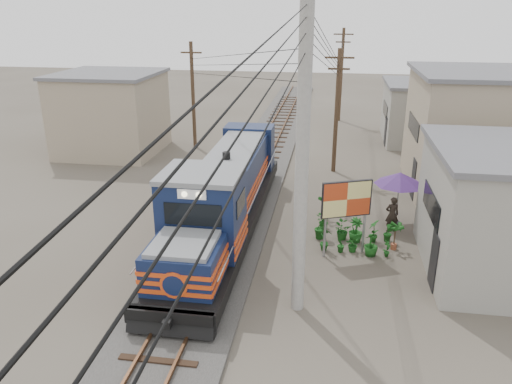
% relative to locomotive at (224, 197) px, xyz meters
% --- Properties ---
extents(ground, '(120.00, 120.00, 0.00)m').
position_rel_locomotive_xyz_m(ground, '(0.00, -4.68, -1.65)').
color(ground, '#473F35').
rests_on(ground, ground).
extents(ballast, '(3.60, 70.00, 0.16)m').
position_rel_locomotive_xyz_m(ballast, '(0.00, 5.32, -1.57)').
color(ballast, '#595651').
rests_on(ballast, ground).
extents(track, '(1.15, 70.00, 0.12)m').
position_rel_locomotive_xyz_m(track, '(0.00, 5.32, -1.39)').
color(track, '#51331E').
rests_on(track, ground).
extents(locomotive, '(2.78, 15.11, 3.74)m').
position_rel_locomotive_xyz_m(locomotive, '(0.00, 0.00, 0.00)').
color(locomotive, black).
rests_on(locomotive, ground).
extents(utility_pole_main, '(0.40, 0.40, 10.00)m').
position_rel_locomotive_xyz_m(utility_pole_main, '(3.50, -5.18, 3.35)').
color(utility_pole_main, '#9E9B93').
rests_on(utility_pole_main, ground).
extents(wooden_pole_mid, '(1.60, 0.24, 7.00)m').
position_rel_locomotive_xyz_m(wooden_pole_mid, '(4.50, 9.32, 2.03)').
color(wooden_pole_mid, '#4C3826').
rests_on(wooden_pole_mid, ground).
extents(wooden_pole_far, '(1.60, 0.24, 7.50)m').
position_rel_locomotive_xyz_m(wooden_pole_far, '(4.80, 23.32, 2.28)').
color(wooden_pole_far, '#4C3826').
rests_on(wooden_pole_far, ground).
extents(wooden_pole_left, '(1.60, 0.24, 7.00)m').
position_rel_locomotive_xyz_m(wooden_pole_left, '(-5.00, 13.32, 2.03)').
color(wooden_pole_left, '#4C3826').
rests_on(wooden_pole_left, ground).
extents(power_lines, '(9.65, 19.00, 3.30)m').
position_rel_locomotive_xyz_m(power_lines, '(-0.14, 3.81, 5.91)').
color(power_lines, black).
rests_on(power_lines, ground).
extents(shophouse_mid, '(8.40, 7.35, 6.20)m').
position_rel_locomotive_xyz_m(shophouse_mid, '(12.50, 7.32, 1.46)').
color(shophouse_mid, gray).
rests_on(shophouse_mid, ground).
extents(shophouse_back, '(6.30, 6.30, 4.20)m').
position_rel_locomotive_xyz_m(shophouse_back, '(11.00, 17.32, 0.46)').
color(shophouse_back, gray).
rests_on(shophouse_back, ground).
extents(shophouse_left, '(6.30, 6.30, 5.20)m').
position_rel_locomotive_xyz_m(shophouse_left, '(-10.00, 11.32, 0.96)').
color(shophouse_left, gray).
rests_on(shophouse_left, ground).
extents(billboard, '(1.87, 0.86, 3.05)m').
position_rel_locomotive_xyz_m(billboard, '(5.00, -1.24, 0.59)').
color(billboard, '#99999E').
rests_on(billboard, ground).
extents(market_umbrella, '(2.33, 2.33, 2.42)m').
position_rel_locomotive_xyz_m(market_umbrella, '(7.33, 2.09, 0.48)').
color(market_umbrella, black).
rests_on(market_umbrella, ground).
extents(vendor, '(0.64, 0.48, 1.59)m').
position_rel_locomotive_xyz_m(vendor, '(7.04, 1.21, -0.86)').
color(vendor, black).
rests_on(vendor, ground).
extents(plant_nursery, '(3.35, 3.01, 1.10)m').
position_rel_locomotive_xyz_m(plant_nursery, '(5.19, -0.25, -1.21)').
color(plant_nursery, '#164D16').
rests_on(plant_nursery, ground).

